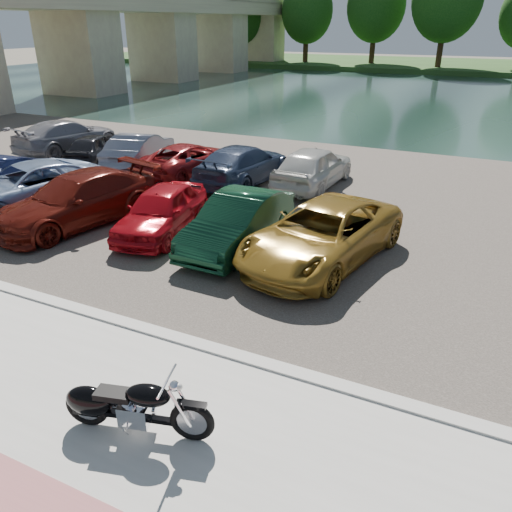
# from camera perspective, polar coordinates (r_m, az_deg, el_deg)

# --- Properties ---
(ground) EXTENTS (200.00, 200.00, 0.00)m
(ground) POSITION_cam_1_polar(r_m,az_deg,el_deg) (8.90, -16.98, -15.96)
(ground) COLOR #595447
(ground) RESTS_ON ground
(promenade) EXTENTS (60.00, 6.00, 0.10)m
(promenade) POSITION_cam_1_polar(r_m,az_deg,el_deg) (8.38, -21.73, -19.42)
(promenade) COLOR #B6B4AB
(promenade) RESTS_ON ground
(kerb) EXTENTS (60.00, 0.30, 0.14)m
(kerb) POSITION_cam_1_polar(r_m,az_deg,el_deg) (10.05, -9.50, -9.24)
(kerb) COLOR #B6B4AB
(kerb) RESTS_ON ground
(parking_lot) EXTENTS (60.00, 18.00, 0.04)m
(parking_lot) POSITION_cam_1_polar(r_m,az_deg,el_deg) (17.40, 7.40, 5.94)
(parking_lot) COLOR #3C3630
(parking_lot) RESTS_ON ground
(river) EXTENTS (120.00, 40.00, 0.00)m
(river) POSITION_cam_1_polar(r_m,az_deg,el_deg) (45.31, 19.77, 16.59)
(river) COLOR #182B27
(river) RESTS_ON ground
(far_bank) EXTENTS (120.00, 24.00, 0.60)m
(far_bank) POSITION_cam_1_polar(r_m,az_deg,el_deg) (77.02, 23.04, 19.34)
(far_bank) COLOR #1F4017
(far_bank) RESTS_ON ground
(bridge) EXTENTS (7.00, 56.00, 8.55)m
(bridge) POSITION_cam_1_polar(r_m,az_deg,el_deg) (56.36, -11.43, 24.58)
(bridge) COLOR tan
(bridge) RESTS_ON ground
(motorcycle) EXTENTS (2.29, 0.95, 1.05)m
(motorcycle) POSITION_cam_1_polar(r_m,az_deg,el_deg) (7.93, -14.85, -16.18)
(motorcycle) COLOR black
(motorcycle) RESTS_ON promenade
(car_2) EXTENTS (3.86, 5.71, 1.45)m
(car_2) POSITION_cam_1_polar(r_m,az_deg,el_deg) (18.29, -24.63, 7.26)
(car_2) COLOR #8096BA
(car_2) RESTS_ON parking_lot
(car_3) EXTENTS (3.24, 5.59, 1.52)m
(car_3) POSITION_cam_1_polar(r_m,az_deg,el_deg) (16.17, -19.70, 6.08)
(car_3) COLOR #57130C
(car_3) RESTS_ON parking_lot
(car_4) EXTENTS (2.27, 4.24, 1.37)m
(car_4) POSITION_cam_1_polar(r_m,az_deg,el_deg) (14.81, -10.76, 5.14)
(car_4) COLOR #A50B14
(car_4) RESTS_ON parking_lot
(car_5) EXTENTS (1.60, 4.42, 1.45)m
(car_5) POSITION_cam_1_polar(r_m,az_deg,el_deg) (13.60, -2.04, 3.92)
(car_5) COLOR #0E3520
(car_5) RESTS_ON parking_lot
(car_6) EXTENTS (3.48, 5.74, 1.49)m
(car_6) POSITION_cam_1_polar(r_m,az_deg,el_deg) (12.85, 7.54, 2.50)
(car_6) COLOR olive
(car_6) RESTS_ON parking_lot
(car_7) EXTENTS (2.79, 5.40, 1.50)m
(car_7) POSITION_cam_1_polar(r_m,az_deg,el_deg) (25.90, -20.81, 12.70)
(car_7) COLOR gray
(car_7) RESTS_ON parking_lot
(car_8) EXTENTS (2.44, 3.91, 1.24)m
(car_8) POSITION_cam_1_polar(r_m,az_deg,el_deg) (23.71, -17.99, 11.74)
(car_8) COLOR black
(car_8) RESTS_ON parking_lot
(car_9) EXTENTS (2.58, 4.70, 1.47)m
(car_9) POSITION_cam_1_polar(r_m,az_deg,el_deg) (22.07, -13.16, 11.67)
(car_9) COLOR slate
(car_9) RESTS_ON parking_lot
(car_10) EXTENTS (2.78, 4.79, 1.25)m
(car_10) POSITION_cam_1_polar(r_m,az_deg,el_deg) (20.72, -7.61, 10.94)
(car_10) COLOR maroon
(car_10) RESTS_ON parking_lot
(car_11) EXTENTS (2.34, 5.11, 1.45)m
(car_11) POSITION_cam_1_polar(r_m,az_deg,el_deg) (19.36, -1.48, 10.44)
(car_11) COLOR #29354F
(car_11) RESTS_ON parking_lot
(car_12) EXTENTS (2.06, 4.60, 1.54)m
(car_12) POSITION_cam_1_polar(r_m,az_deg,el_deg) (19.01, 6.57, 10.14)
(car_12) COLOR beige
(car_12) RESTS_ON parking_lot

